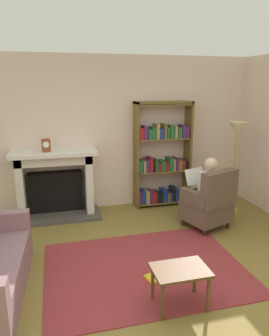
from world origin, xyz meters
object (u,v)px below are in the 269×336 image
at_px(floor_lamp, 237,136).
at_px(seated_reader, 205,189).
at_px(bookshelf, 162,157).
at_px(fireplace, 55,182).
at_px(side_table, 180,275).
at_px(mantel_clock, 46,145).
at_px(armchair_reading, 210,203).

bearing_deg(floor_lamp, seated_reader, -149.67).
distance_m(bookshelf, seated_reader, 1.16).
xyz_separation_m(fireplace, side_table, (1.16, -2.74, -0.24)).
bearing_deg(mantel_clock, bookshelf, 3.84).
bearing_deg(floor_lamp, armchair_reading, -142.60).
xyz_separation_m(fireplace, armchair_reading, (2.30, -1.14, -0.18)).
bearing_deg(fireplace, armchair_reading, -26.31).
height_order(mantel_clock, floor_lamp, floor_lamp).
distance_m(armchair_reading, side_table, 1.96).
xyz_separation_m(seated_reader, side_table, (-1.10, -1.71, -0.26)).
xyz_separation_m(armchair_reading, side_table, (-1.14, -1.60, -0.07)).
bearing_deg(seated_reader, fireplace, -43.98).
relative_size(mantel_clock, seated_reader, 0.18).
bearing_deg(mantel_clock, seated_reader, -21.36).
relative_size(fireplace, armchair_reading, 1.48).
xyz_separation_m(mantel_clock, armchair_reading, (2.41, -1.04, -0.83)).
xyz_separation_m(bookshelf, floor_lamp, (1.13, -0.60, 0.43)).
height_order(fireplace, floor_lamp, floor_lamp).
relative_size(fireplace, floor_lamp, 0.90).
relative_size(seated_reader, side_table, 2.04).
height_order(bookshelf, floor_lamp, bookshelf).
distance_m(bookshelf, armchair_reading, 1.33).
xyz_separation_m(mantel_clock, bookshelf, (2.02, 0.14, -0.34)).
distance_m(armchair_reading, floor_lamp, 1.31).
bearing_deg(armchair_reading, fireplace, -45.87).
height_order(fireplace, bookshelf, bookshelf).
relative_size(mantel_clock, side_table, 0.37).
height_order(fireplace, armchair_reading, fireplace).
height_order(mantel_clock, side_table, mantel_clock).
relative_size(fireplace, mantel_clock, 6.94).
relative_size(fireplace, bookshelf, 0.75).
xyz_separation_m(mantel_clock, floor_lamp, (3.15, -0.47, 0.09)).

